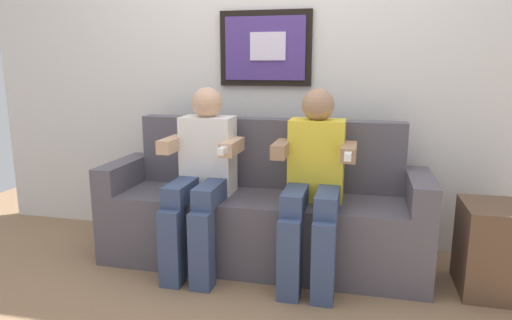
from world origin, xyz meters
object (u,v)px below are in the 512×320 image
person_on_left (202,172)px  side_table_right (499,249)px  couch (262,214)px  person_on_right (314,179)px

person_on_left → side_table_right: bearing=2.1°
side_table_right → person_on_left: bearing=-177.9°
person_on_left → side_table_right: 1.73m
couch → side_table_right: 1.36m
person_on_right → side_table_right: bearing=3.4°
person_on_left → couch: bearing=26.4°
person_on_left → side_table_right: (1.69, 0.06, -0.36)m
person_on_left → side_table_right: size_ratio=2.22×
couch → person_on_right: (0.34, -0.17, 0.29)m
couch → person_on_left: size_ratio=1.81×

